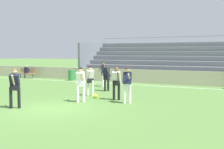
# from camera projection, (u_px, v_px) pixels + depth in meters

# --- Properties ---
(ground_plane) EXTENTS (160.00, 160.00, 0.00)m
(ground_plane) POSITION_uv_depth(u_px,v_px,m) (50.00, 110.00, 12.68)
(ground_plane) COLOR #517A38
(field_line_sideline) EXTENTS (44.00, 0.12, 0.01)m
(field_line_sideline) POSITION_uv_depth(u_px,v_px,m) (145.00, 85.00, 22.00)
(field_line_sideline) COLOR white
(field_line_sideline) RESTS_ON ground
(sideline_wall) EXTENTS (48.00, 0.16, 1.05)m
(sideline_wall) POSITION_uv_depth(u_px,v_px,m) (152.00, 77.00, 23.30)
(sideline_wall) COLOR beige
(sideline_wall) RESTS_ON ground
(bleacher_stand) EXTENTS (19.07, 4.80, 3.87)m
(bleacher_stand) POSITION_uv_depth(u_px,v_px,m) (188.00, 60.00, 25.32)
(bleacher_stand) COLOR #B2B2B7
(bleacher_stand) RESTS_ON ground
(bench_far_right) EXTENTS (1.80, 0.40, 0.90)m
(bench_far_right) POSITION_uv_depth(u_px,v_px,m) (27.00, 72.00, 28.24)
(bench_far_right) COLOR #99754C
(bench_far_right) RESTS_ON ground
(trash_bin) EXTENTS (0.54, 0.54, 0.88)m
(trash_bin) POSITION_uv_depth(u_px,v_px,m) (71.00, 75.00, 25.85)
(trash_bin) COLOR #2D7F3D
(trash_bin) RESTS_ON ground
(spectator_seated) EXTENTS (0.36, 0.42, 1.21)m
(spectator_seated) POSITION_uv_depth(u_px,v_px,m) (26.00, 71.00, 28.12)
(spectator_seated) COLOR #2D2D38
(spectator_seated) RESTS_ON ground
(player_white_pressing_high) EXTENTS (0.48, 0.54, 1.67)m
(player_white_pressing_high) POSITION_uv_depth(u_px,v_px,m) (116.00, 80.00, 15.16)
(player_white_pressing_high) COLOR black
(player_white_pressing_high) RESTS_ON ground
(player_white_wide_left) EXTENTS (0.52, 0.68, 1.65)m
(player_white_wide_left) POSITION_uv_depth(u_px,v_px,m) (90.00, 78.00, 16.64)
(player_white_wide_left) COLOR white
(player_white_wide_left) RESTS_ON ground
(player_dark_on_ball) EXTENTS (0.48, 0.65, 1.70)m
(player_dark_on_ball) POSITION_uv_depth(u_px,v_px,m) (127.00, 82.00, 14.17)
(player_dark_on_ball) COLOR white
(player_dark_on_ball) RESTS_ON ground
(player_dark_dropping_back) EXTENTS (0.55, 0.44, 1.62)m
(player_dark_dropping_back) POSITION_uv_depth(u_px,v_px,m) (107.00, 76.00, 18.67)
(player_dark_dropping_back) COLOR black
(player_dark_dropping_back) RESTS_ON ground
(player_white_trailing_run) EXTENTS (0.47, 0.65, 1.69)m
(player_white_trailing_run) POSITION_uv_depth(u_px,v_px,m) (81.00, 81.00, 14.50)
(player_white_trailing_run) COLOR white
(player_white_trailing_run) RESTS_ON ground
(player_dark_overlapping) EXTENTS (0.52, 0.70, 1.70)m
(player_dark_overlapping) POSITION_uv_depth(u_px,v_px,m) (15.00, 85.00, 12.91)
(player_dark_overlapping) COLOR black
(player_dark_overlapping) RESTS_ON ground
(player_dark_deep_cover) EXTENTS (0.69, 0.48, 1.72)m
(player_dark_deep_cover) POSITION_uv_depth(u_px,v_px,m) (103.00, 72.00, 21.19)
(player_dark_deep_cover) COLOR white
(player_dark_deep_cover) RESTS_ON ground
(soccer_ball) EXTENTS (0.22, 0.22, 0.22)m
(soccer_ball) POSITION_uv_depth(u_px,v_px,m) (96.00, 96.00, 15.86)
(soccer_ball) COLOR yellow
(soccer_ball) RESTS_ON ground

